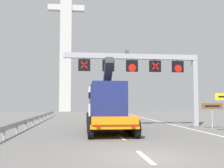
{
  "coord_description": "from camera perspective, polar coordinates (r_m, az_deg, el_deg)",
  "views": [
    {
      "loc": [
        -2.56,
        -10.27,
        2.08
      ],
      "look_at": [
        0.02,
        11.5,
        3.62
      ],
      "focal_mm": 43.21,
      "sensor_mm": 36.0,
      "label": 1
    }
  ],
  "objects": [
    {
      "name": "ground",
      "position": [
        10.79,
        7.37,
        -15.11
      ],
      "size": [
        112.0,
        112.0,
        0.0
      ],
      "primitive_type": "plane",
      "color": "slate"
    },
    {
      "name": "lane_markings",
      "position": [
        37.43,
        -2.97,
        -7.18
      ],
      "size": [
        0.2,
        68.64,
        0.01
      ],
      "color": "silver",
      "rests_on": "ground"
    },
    {
      "name": "edge_line_right",
      "position": [
        24.02,
        14.84,
        -8.84
      ],
      "size": [
        0.2,
        63.0,
        0.01
      ],
      "primitive_type": "cube",
      "color": "silver",
      "rests_on": "ground"
    },
    {
      "name": "overhead_lane_gantry",
      "position": [
        23.59,
        7.4,
        3.46
      ],
      "size": [
        11.93,
        0.9,
        6.62
      ],
      "color": "#9EA0A5",
      "rests_on": "ground"
    },
    {
      "name": "heavy_haul_truck_orange",
      "position": [
        23.15,
        -1.64,
        -4.24
      ],
      "size": [
        3.15,
        14.09,
        5.3
      ],
      "color": "orange",
      "rests_on": "ground"
    },
    {
      "name": "tourist_info_sign_brown",
      "position": [
        23.08,
        20.44,
        -4.99
      ],
      "size": [
        1.75,
        0.15,
        2.05
      ],
      "color": "#9EA0A5",
      "rests_on": "ground"
    },
    {
      "name": "guardrail_left",
      "position": [
        27.21,
        -16.01,
        -7.06
      ],
      "size": [
        0.13,
        37.11,
        0.76
      ],
      "color": "#999EA3",
      "rests_on": "ground"
    },
    {
      "name": "bridge_pylon_distant",
      "position": [
        69.54,
        -9.69,
        11.96
      ],
      "size": [
        9.0,
        2.0,
        41.49
      ],
      "color": "#B7B7B2",
      "rests_on": "ground"
    }
  ]
}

